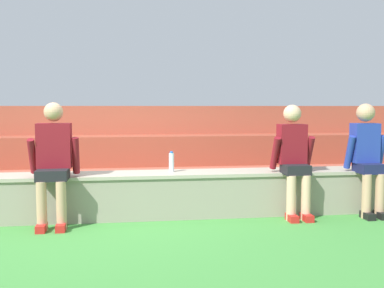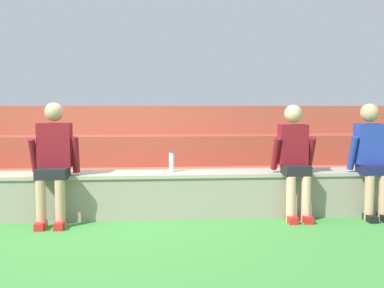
{
  "view_description": "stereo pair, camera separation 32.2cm",
  "coord_description": "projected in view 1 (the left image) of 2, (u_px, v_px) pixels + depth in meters",
  "views": [
    {
      "loc": [
        0.31,
        -5.27,
        1.35
      ],
      "look_at": [
        1.09,
        0.25,
        0.89
      ],
      "focal_mm": 42.69,
      "sensor_mm": 36.0,
      "label": 1
    },
    {
      "loc": [
        0.63,
        -5.31,
        1.35
      ],
      "look_at": [
        1.09,
        0.25,
        0.89
      ],
      "focal_mm": 42.69,
      "sensor_mm": 36.0,
      "label": 2
    }
  ],
  "objects": [
    {
      "name": "person_right_of_center",
      "position": [
        367.0,
        155.0,
        5.62
      ],
      "size": [
        0.49,
        0.5,
        1.38
      ],
      "color": "tan",
      "rests_on": "ground"
    },
    {
      "name": "person_center",
      "position": [
        294.0,
        156.0,
        5.52
      ],
      "size": [
        0.51,
        0.52,
        1.37
      ],
      "color": "#DBAD89",
      "rests_on": "ground"
    },
    {
      "name": "brick_bleachers",
      "position": [
        108.0,
        159.0,
        7.08
      ],
      "size": [
        12.2,
        1.75,
        1.35
      ],
      "color": "#AC5541",
      "rests_on": "ground"
    },
    {
      "name": "stone_seating_wall",
      "position": [
        103.0,
        195.0,
        5.49
      ],
      "size": [
        9.78,
        0.54,
        0.54
      ],
      "color": "gray",
      "rests_on": "ground"
    },
    {
      "name": "ground_plane",
      "position": [
        102.0,
        223.0,
        5.27
      ],
      "size": [
        80.0,
        80.0,
        0.0
      ],
      "primitive_type": "plane",
      "color": "#428E3D"
    },
    {
      "name": "person_left_of_center",
      "position": [
        53.0,
        159.0,
        5.11
      ],
      "size": [
        0.56,
        0.55,
        1.39
      ],
      "color": "tan",
      "rests_on": "ground"
    },
    {
      "name": "water_bottle_mid_left",
      "position": [
        171.0,
        162.0,
        5.61
      ],
      "size": [
        0.06,
        0.06,
        0.25
      ],
      "color": "silver",
      "rests_on": "stone_seating_wall"
    }
  ]
}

